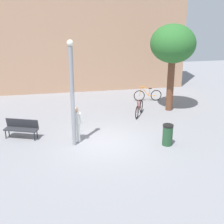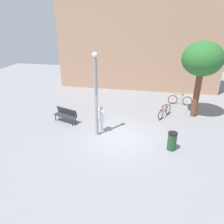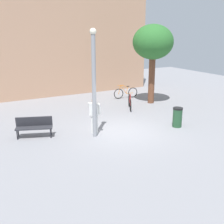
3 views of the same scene
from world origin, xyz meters
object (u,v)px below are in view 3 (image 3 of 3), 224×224
Objects in this scene: lamppost at (94,81)px; park_bench at (34,125)px; person_by_lamppost at (94,113)px; trash_bin at (177,117)px; bicycle_orange at (126,93)px; plaza_tree at (153,43)px; bicycle_red at (130,102)px.

lamppost is 3.35m from park_bench.
person_by_lamppost is 4.17m from trash_bin.
park_bench is 8.76m from bicycle_orange.
plaza_tree reaches higher than park_bench.
lamppost is 4.68m from trash_bin.
plaza_tree is (8.29, 2.55, 3.28)m from park_bench.
person_by_lamppost is 7.33m from bicycle_orange.
trash_bin is at bearing -17.08° from park_bench.
lamppost is at bearing -27.41° from park_bench.
plaza_tree is 4.02m from bicycle_orange.
bicycle_red is at bearing 93.53° from trash_bin.
park_bench is at bearing -149.22° from bicycle_orange.
plaza_tree reaches higher than person_by_lamppost.
person_by_lamppost is 7.26m from plaza_tree.
person_by_lamppost is at bearing -149.15° from plaza_tree.
trash_bin reaches higher than bicycle_orange.
bicycle_orange is (4.97, 5.36, -0.58)m from person_by_lamppost.
bicycle_red is at bearing -164.27° from plaza_tree.
bicycle_orange is at bearing 48.14° from lamppost.
person_by_lamppost is 0.93× the size of bicycle_orange.
plaza_tree is at bearing 17.10° from park_bench.
bicycle_red is at bearing 37.43° from person_by_lamppost.
trash_bin reaches higher than park_bench.
lamppost is 2.83× the size of park_bench.
park_bench is 1.02× the size of bicycle_red.
plaza_tree is at bearing 15.73° from bicycle_red.
bicycle_orange is at bearing 111.46° from plaza_tree.
plaza_tree is at bearing 30.85° from person_by_lamppost.
park_bench is at bearing 161.16° from person_by_lamppost.
trash_bin is (0.25, -4.00, 0.11)m from bicycle_red.
bicycle_red is (6.30, 1.99, -0.16)m from park_bench.
park_bench is at bearing -162.90° from plaza_tree.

